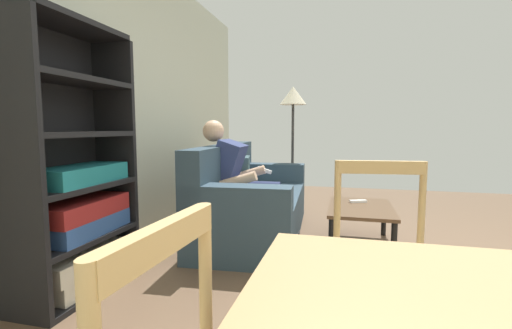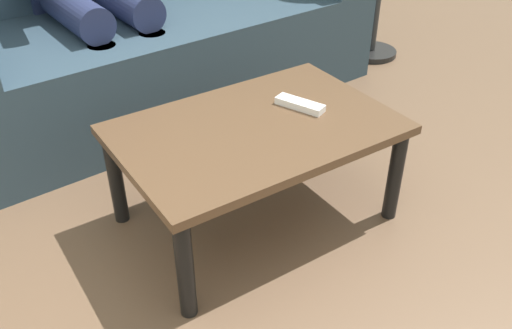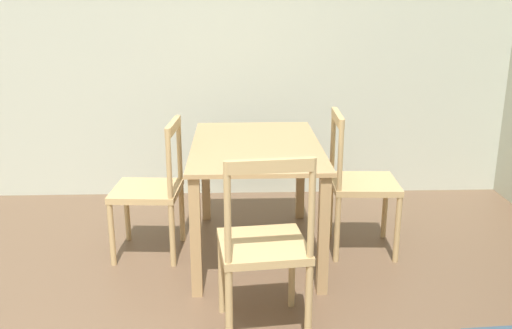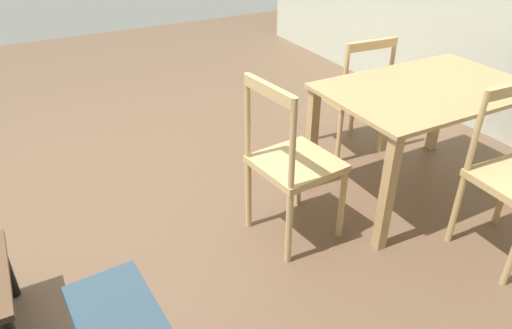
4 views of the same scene
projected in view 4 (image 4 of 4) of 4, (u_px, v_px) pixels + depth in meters
name	position (u px, v px, depth m)	size (l,w,h in m)	color
ground_plane	(83.00, 215.00, 2.93)	(8.41, 8.41, 0.00)	brown
dining_table	(425.00, 105.00, 2.86)	(1.24, 0.81, 0.74)	tan
dining_chair_facing_couch	(292.00, 164.00, 2.55)	(0.46, 0.46, 0.96)	tan
dining_chair_by_doorway	(352.00, 95.00, 3.46)	(0.45, 0.45, 0.89)	tan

